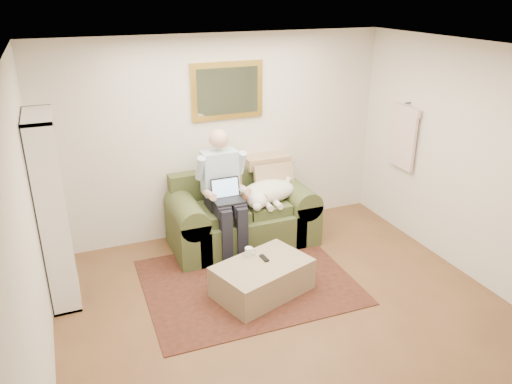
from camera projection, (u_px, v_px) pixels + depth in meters
room_shell at (293, 197)px, 4.61m from camera, size 4.51×5.00×2.61m
rug at (248, 281)px, 5.67m from camera, size 2.32×1.88×0.01m
sofa at (242, 220)px, 6.44m from camera, size 1.83×0.93×1.10m
seated_man at (225, 195)px, 6.03m from camera, size 0.60×0.86×1.54m
laptop at (227, 195)px, 5.95m from camera, size 0.36×0.28×0.26m
sleeping_dog at (268, 191)px, 6.33m from camera, size 0.76×0.47×0.28m
ottoman at (262, 278)px, 5.40m from camera, size 1.16×0.93×0.37m
coffee_mug at (249, 252)px, 5.46m from camera, size 0.08×0.08×0.10m
tv_remote at (264, 258)px, 5.42m from camera, size 0.06×0.15×0.02m
bookshelf at (52, 211)px, 5.06m from camera, size 0.28×0.80×2.00m
wall_mirror at (227, 91)px, 6.24m from camera, size 0.94×0.04×0.72m
hanging_shirt at (403, 134)px, 6.43m from camera, size 0.06×0.52×0.90m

